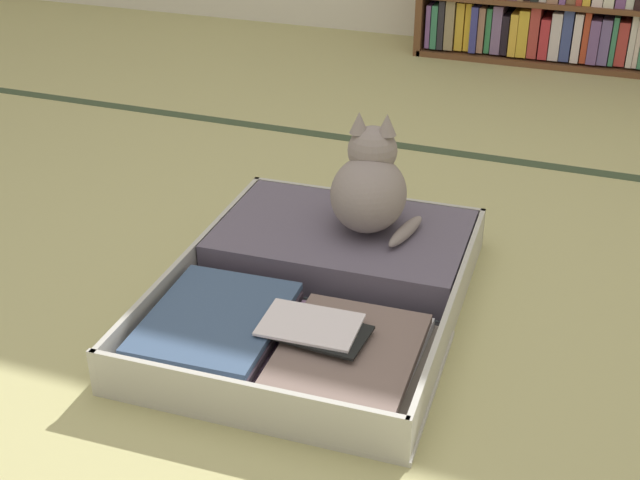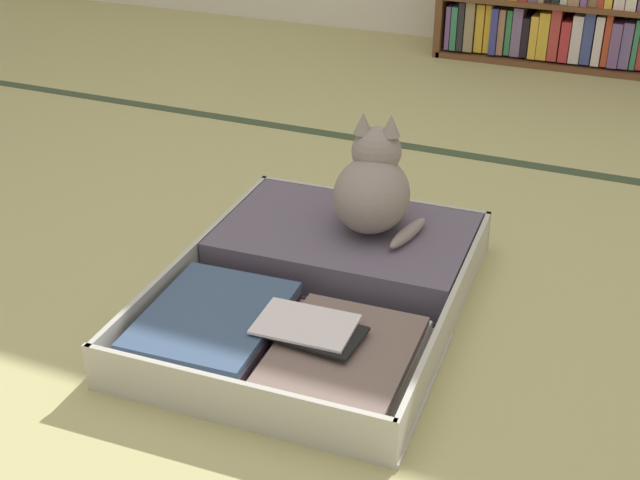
% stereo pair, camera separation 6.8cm
% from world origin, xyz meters
% --- Properties ---
extents(ground_plane, '(10.00, 10.00, 0.00)m').
position_xyz_m(ground_plane, '(0.00, 0.00, 0.00)').
color(ground_plane, tan).
extents(tatami_border, '(4.80, 0.05, 0.00)m').
position_xyz_m(tatami_border, '(0.00, 1.07, 0.00)').
color(tatami_border, '#384830').
rests_on(tatami_border, ground_plane).
extents(open_suitcase, '(0.66, 0.87, 0.11)m').
position_xyz_m(open_suitcase, '(-0.02, 0.10, 0.05)').
color(open_suitcase, beige).
rests_on(open_suitcase, ground_plane).
extents(black_cat, '(0.24, 0.25, 0.28)m').
position_xyz_m(black_cat, '(0.03, 0.31, 0.21)').
color(black_cat, gray).
rests_on(black_cat, open_suitcase).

